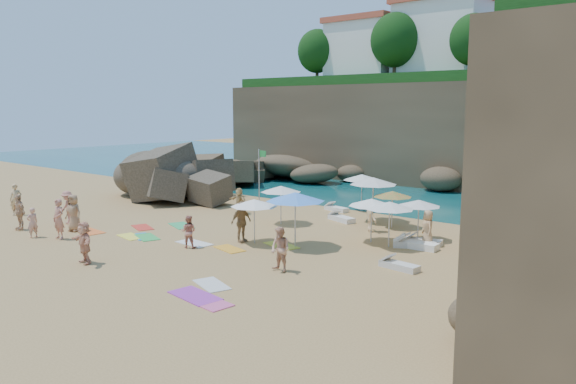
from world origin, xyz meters
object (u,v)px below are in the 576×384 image
Objects in this scene: lounger_0 at (336,209)px; person_stand_6 at (32,223)px; person_stand_0 at (16,200)px; parasol_1 at (362,177)px; person_stand_3 at (241,222)px; parasol_0 at (419,203)px; person_stand_1 at (188,232)px; person_stand_2 at (372,215)px; flag_pole at (260,169)px; parasol_2 at (373,181)px; person_stand_4 at (428,228)px; person_stand_5 at (239,200)px; rock_outcrop at (195,198)px.

person_stand_6 is (-7.18, -14.95, 0.60)m from lounger_0.
person_stand_0 is 1.26× the size of person_stand_6.
lounger_0 is at bearing -125.01° from parasol_1.
parasol_0 is at bearing -41.48° from person_stand_3.
person_stand_0 reaches higher than person_stand_1.
parasol_1 is 12.88m from person_stand_1.
person_stand_2 is at bearing -53.01° from parasol_1.
person_stand_6 is at bearing -97.39° from flag_pole.
person_stand_1 reaches higher than person_stand_6.
person_stand_3 reaches higher than lounger_0.
person_stand_3 reaches higher than person_stand_0.
person_stand_2 is at bearing -25.26° from person_stand_0.
parasol_2 is 5.87m from person_stand_4.
lounger_0 is at bearing 9.47° from flag_pole.
lounger_0 is 0.84× the size of person_stand_3.
parasol_2 is 17.25m from person_stand_6.
parasol_0 is at bearing -161.86° from person_stand_1.
parasol_1 is 1.57× the size of person_stand_6.
lounger_0 is 5.85m from person_stand_5.
person_stand_4 is (7.15, -5.81, -1.16)m from parasol_1.
person_stand_3 reaches higher than rock_outcrop.
person_stand_2 is at bearing -5.23° from rock_outcrop.
lounger_0 is 1.10× the size of person_stand_1.
rock_outcrop is at bearing -165.23° from flag_pole.
parasol_0 is at bearing -30.93° from parasol_2.
flag_pole is at bearing -160.64° from parasol_1.
person_stand_0 is at bearing -135.23° from parasol_1.
person_stand_5 is 11.21m from person_stand_6.
person_stand_1 is at bearing -107.87° from parasol_2.
person_stand_1 reaches higher than lounger_0.
flag_pole is at bearing -160.31° from lounger_0.
parasol_0 is at bearing 9.28° from person_stand_5.
person_stand_4 is (13.42, -3.60, -1.41)m from flag_pole.
person_stand_1 is (13.44, 1.41, -0.18)m from person_stand_0.
parasol_1 is at bearing 17.38° from rock_outcrop.
person_stand_3 is at bearing -38.58° from person_stand_0.
flag_pole is 1.37× the size of parasol_2.
lounger_0 is (-0.92, -1.31, -1.85)m from parasol_1.
person_stand_2 is 1.01× the size of person_stand_4.
person_stand_0 is 6.55m from person_stand_6.
lounger_0 is 5.83m from person_stand_2.
lounger_0 is 0.96× the size of person_stand_2.
person_stand_2 is (3.66, -4.85, -1.15)m from parasol_1.
lounger_0 is at bearing 12.03° from rock_outcrop.
person_stand_1 is (-0.87, -12.79, -1.25)m from parasol_1.
flag_pole is 14.49m from person_stand_0.
person_stand_1 is at bearing 116.26° from person_stand_6.
person_stand_0 is 14.95m from person_stand_3.
parasol_0 is 18.30m from person_stand_6.
person_stand_1 is at bearing -54.27° from person_stand_5.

